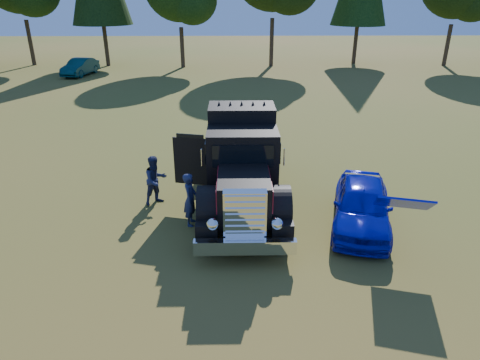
% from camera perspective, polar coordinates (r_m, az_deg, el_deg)
% --- Properties ---
extents(ground, '(120.00, 120.00, 0.00)m').
position_cam_1_polar(ground, '(11.86, -3.10, -7.85)').
color(ground, '#3D581A').
rests_on(ground, ground).
extents(diamond_t_truck, '(3.36, 7.16, 3.00)m').
position_cam_1_polar(diamond_t_truck, '(13.12, 0.25, 1.69)').
color(diamond_t_truck, black).
rests_on(diamond_t_truck, ground).
extents(hotrod_coupe, '(2.54, 4.36, 1.89)m').
position_cam_1_polar(hotrod_coupe, '(12.64, 15.98, -3.21)').
color(hotrod_coupe, '#0811B0').
rests_on(hotrod_coupe, ground).
extents(spectator_near, '(0.44, 0.62, 1.59)m').
position_cam_1_polar(spectator_near, '(12.28, -6.64, -2.58)').
color(spectator_near, '#1B2C3F').
rests_on(spectator_near, ground).
extents(spectator_far, '(0.98, 0.96, 1.59)m').
position_cam_1_polar(spectator_far, '(13.69, -11.19, -0.02)').
color(spectator_far, '#22344F').
rests_on(spectator_far, ground).
extents(distant_teal_car, '(2.14, 4.22, 1.33)m').
position_cam_1_polar(distant_teal_car, '(38.06, -20.55, 13.92)').
color(distant_teal_car, '#0B3D42').
rests_on(distant_teal_car, ground).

